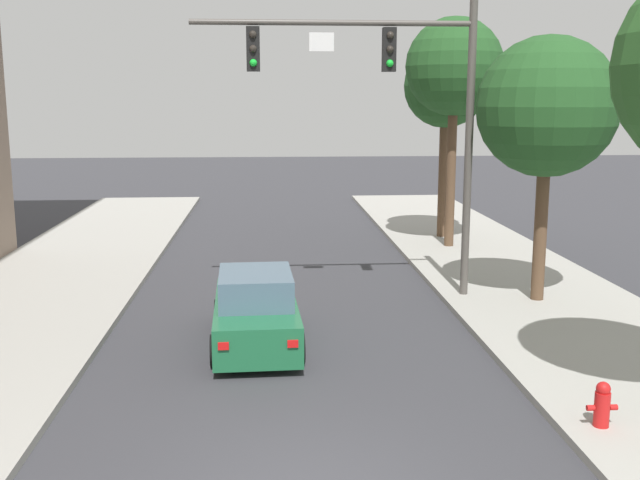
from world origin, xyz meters
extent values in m
cylinder|color=#514C47|center=(4.60, 9.49, 3.90)|extent=(0.20, 0.20, 7.50)
cylinder|color=#514C47|center=(1.16, 9.49, 6.95)|extent=(6.88, 0.14, 0.14)
cube|color=black|center=(2.53, 9.49, 6.33)|extent=(0.32, 0.28, 1.05)
sphere|color=#2D2823|center=(2.53, 9.34, 6.66)|extent=(0.18, 0.18, 0.18)
sphere|color=#2D2823|center=(2.53, 9.34, 6.33)|extent=(0.18, 0.18, 0.18)
sphere|color=green|center=(2.53, 9.34, 6.00)|extent=(0.18, 0.18, 0.18)
cube|color=black|center=(-0.77, 9.49, 6.33)|extent=(0.32, 0.28, 1.05)
sphere|color=#2D2823|center=(-0.77, 9.34, 6.66)|extent=(0.18, 0.18, 0.18)
sphere|color=#2D2823|center=(-0.77, 9.34, 6.33)|extent=(0.18, 0.18, 0.18)
sphere|color=green|center=(-0.77, 9.34, 6.00)|extent=(0.18, 0.18, 0.18)
cube|color=white|center=(0.88, 9.47, 6.50)|extent=(0.60, 0.03, 0.44)
cube|color=#1E663D|center=(-0.75, 6.24, 0.56)|extent=(1.85, 4.26, 0.80)
cube|color=slate|center=(-0.74, 6.09, 1.28)|extent=(1.57, 2.05, 0.64)
cylinder|color=black|center=(-1.60, 7.51, 0.32)|extent=(0.24, 0.65, 0.64)
cylinder|color=black|center=(0.01, 7.57, 0.32)|extent=(0.24, 0.65, 0.64)
cylinder|color=black|center=(-1.51, 4.91, 0.32)|extent=(0.24, 0.65, 0.64)
cylinder|color=black|center=(0.10, 4.96, 0.32)|extent=(0.24, 0.65, 0.64)
cube|color=red|center=(-1.31, 4.10, 0.68)|extent=(0.20, 0.05, 0.14)
cube|color=red|center=(-0.04, 4.14, 0.68)|extent=(0.20, 0.05, 0.14)
cylinder|color=red|center=(4.63, 1.41, 0.43)|extent=(0.24, 0.24, 0.55)
sphere|color=red|center=(4.63, 1.41, 0.76)|extent=(0.22, 0.22, 0.22)
cylinder|color=red|center=(4.45, 1.41, 0.45)|extent=(0.12, 0.09, 0.09)
cylinder|color=red|center=(4.81, 1.41, 0.45)|extent=(0.12, 0.09, 0.09)
cylinder|color=brown|center=(6.32, 8.84, 1.91)|extent=(0.32, 0.32, 3.53)
sphere|color=#235123|center=(6.32, 8.84, 4.96)|extent=(3.42, 3.42, 3.42)
cylinder|color=brown|center=(5.79, 16.00, 2.58)|extent=(0.32, 0.32, 4.85)
sphere|color=#235123|center=(5.79, 16.00, 6.22)|extent=(3.26, 3.26, 3.26)
cylinder|color=brown|center=(5.95, 17.83, 2.33)|extent=(0.32, 0.32, 4.35)
sphere|color=#235123|center=(5.95, 17.83, 5.62)|extent=(2.98, 2.98, 2.98)
camera|label=1|loc=(-0.48, -9.08, 5.11)|focal=41.95mm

